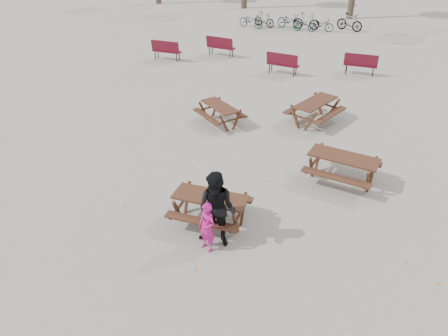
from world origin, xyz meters
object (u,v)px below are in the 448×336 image
(picnic_table_north, at_px, (220,114))
(food_tray, at_px, (209,197))
(main_picnic_table, at_px, (210,203))
(adult, at_px, (217,210))
(picnic_table_east, at_px, (342,169))
(soda_bottle, at_px, (211,196))
(child, at_px, (207,227))
(picnic_table_far, at_px, (315,112))

(picnic_table_north, bearing_deg, food_tray, -35.48)
(food_tray, bearing_deg, main_picnic_table, 80.32)
(adult, height_order, picnic_table_east, adult)
(soda_bottle, height_order, child, child)
(child, bearing_deg, picnic_table_far, 105.73)
(food_tray, xyz_separation_m, picnic_table_north, (-1.72, 5.54, -0.44))
(soda_bottle, relative_size, picnic_table_north, 0.10)
(soda_bottle, bearing_deg, food_tray, 166.51)
(picnic_table_north, distance_m, picnic_table_far, 3.42)
(picnic_table_far, bearing_deg, adult, -165.59)
(child, xyz_separation_m, picnic_table_far, (1.17, 7.65, -0.22))
(picnic_table_east, relative_size, picnic_table_north, 1.17)
(child, relative_size, picnic_table_north, 0.76)
(main_picnic_table, height_order, child, child)
(main_picnic_table, relative_size, picnic_table_north, 1.10)
(picnic_table_east, distance_m, picnic_table_north, 5.21)
(child, distance_m, picnic_table_east, 4.69)
(picnic_table_east, bearing_deg, adult, -113.55)
(soda_bottle, height_order, picnic_table_east, soda_bottle)
(soda_bottle, bearing_deg, main_picnic_table, 124.12)
(picnic_table_far, bearing_deg, picnic_table_north, 133.40)
(soda_bottle, xyz_separation_m, picnic_table_east, (2.78, 3.06, -0.44))
(main_picnic_table, distance_m, picnic_table_north, 5.74)
(main_picnic_table, bearing_deg, soda_bottle, -55.88)
(main_picnic_table, xyz_separation_m, picnic_table_north, (-1.73, 5.47, -0.24))
(child, bearing_deg, adult, 87.08)
(child, relative_size, picnic_table_east, 0.65)
(food_tray, bearing_deg, child, -71.61)
(adult, xyz_separation_m, picnic_table_east, (2.41, 3.66, -0.53))
(food_tray, xyz_separation_m, picnic_table_far, (1.47, 6.76, -0.39))
(child, relative_size, adult, 0.66)
(child, bearing_deg, soda_bottle, 129.05)
(picnic_table_east, distance_m, picnic_table_far, 3.97)
(adult, bearing_deg, soda_bottle, 124.12)
(soda_bottle, xyz_separation_m, picnic_table_north, (-1.79, 5.55, -0.50))
(soda_bottle, distance_m, picnic_table_far, 6.94)
(soda_bottle, bearing_deg, picnic_table_far, 78.34)
(main_picnic_table, bearing_deg, food_tray, -99.68)
(main_picnic_table, relative_size, food_tray, 10.00)
(soda_bottle, distance_m, child, 0.93)
(main_picnic_table, xyz_separation_m, child, (0.28, -0.95, 0.04))
(main_picnic_table, relative_size, soda_bottle, 10.59)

